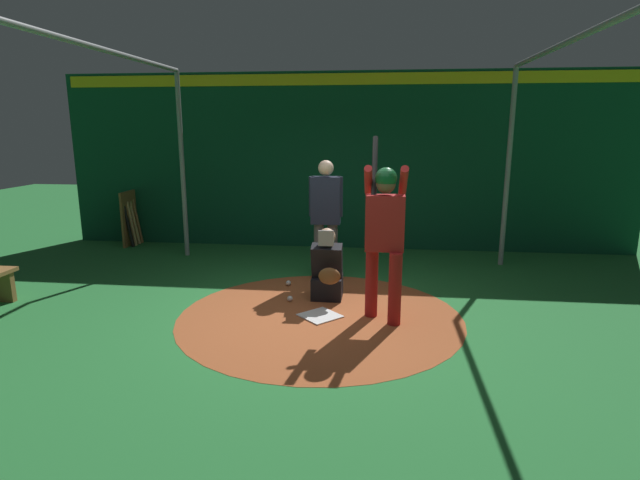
% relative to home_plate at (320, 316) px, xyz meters
% --- Properties ---
extents(ground_plane, '(26.58, 26.58, 0.00)m').
position_rel_home_plate_xyz_m(ground_plane, '(0.00, 0.00, -0.01)').
color(ground_plane, '#287A38').
extents(dirt_circle, '(3.43, 3.43, 0.01)m').
position_rel_home_plate_xyz_m(dirt_circle, '(0.00, 0.00, -0.01)').
color(dirt_circle, '#AD562D').
rests_on(dirt_circle, ground).
extents(home_plate, '(0.59, 0.59, 0.01)m').
position_rel_home_plate_xyz_m(home_plate, '(0.00, 0.00, 0.00)').
color(home_plate, white).
rests_on(home_plate, dirt_circle).
extents(batter, '(0.68, 0.49, 2.14)m').
position_rel_home_plate_xyz_m(batter, '(0.01, 0.74, 1.09)').
color(batter, maroon).
rests_on(batter, ground).
extents(catcher, '(0.58, 0.40, 0.96)m').
position_rel_home_plate_xyz_m(catcher, '(-0.66, 0.02, 0.37)').
color(catcher, black).
rests_on(catcher, ground).
extents(umpire, '(0.22, 0.49, 1.78)m').
position_rel_home_plate_xyz_m(umpire, '(-1.49, -0.09, 1.00)').
color(umpire, '#4C4C51').
rests_on(umpire, ground).
extents(back_wall, '(0.23, 10.58, 3.23)m').
position_rel_home_plate_xyz_m(back_wall, '(-3.74, 0.00, 1.62)').
color(back_wall, '#0F472D').
rests_on(back_wall, ground).
extents(cage_frame, '(5.52, 5.52, 3.20)m').
position_rel_home_plate_xyz_m(cage_frame, '(0.00, 0.00, 2.20)').
color(cage_frame, gray).
rests_on(cage_frame, ground).
extents(bat_rack, '(0.82, 0.20, 1.05)m').
position_rel_home_plate_xyz_m(bat_rack, '(-3.49, -4.09, 0.48)').
color(bat_rack, olive).
rests_on(bat_rack, ground).
extents(baseball_0, '(0.07, 0.07, 0.07)m').
position_rel_home_plate_xyz_m(baseball_0, '(-0.48, -0.45, 0.03)').
color(baseball_0, white).
rests_on(baseball_0, dirt_circle).
extents(baseball_1, '(0.07, 0.07, 0.07)m').
position_rel_home_plate_xyz_m(baseball_1, '(-1.15, -0.60, 0.03)').
color(baseball_1, white).
rests_on(baseball_1, dirt_circle).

